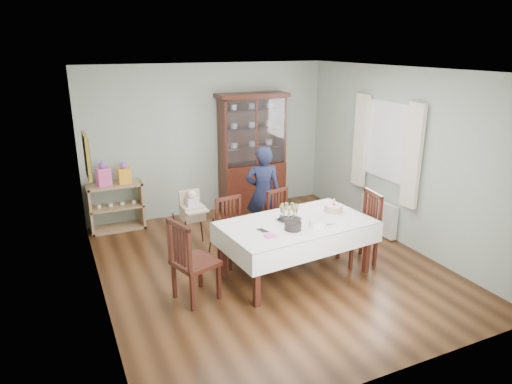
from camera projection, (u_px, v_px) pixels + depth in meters
floor at (269, 265)px, 6.51m from camera, size 5.00×5.00×0.00m
room_shell at (254, 141)px, 6.44m from camera, size 5.00×5.00×5.00m
dining_table at (296, 248)px, 6.16m from camera, size 2.10×1.33×0.76m
china_cabinet at (252, 151)px, 8.41m from camera, size 1.30×0.48×2.18m
sideboard at (116, 207)px, 7.66m from camera, size 0.90×0.38×0.80m
picture_frame at (87, 156)px, 5.81m from camera, size 0.04×0.48×0.58m
window at (388, 141)px, 7.17m from camera, size 0.04×1.02×1.22m
curtain_left at (413, 156)px, 6.64m from camera, size 0.07×0.30×1.55m
curtain_right at (361, 141)px, 7.71m from camera, size 0.07×0.30×1.55m
radiator at (379, 216)px, 7.53m from camera, size 0.10×0.80×0.55m
chair_far_left at (234, 244)px, 6.53m from camera, size 0.46×0.46×0.94m
chair_far_right at (284, 233)px, 6.91m from camera, size 0.51×0.51×0.93m
chair_end_left at (195, 276)px, 5.56m from camera, size 0.60×0.60×1.06m
chair_end_right at (358, 241)px, 6.55m from camera, size 0.52×0.52×1.03m
woman at (263, 193)px, 7.22m from camera, size 0.65×0.55×1.52m
high_chair at (193, 227)px, 6.87m from camera, size 0.45×0.45×0.96m
champagne_tray at (289, 215)px, 6.09m from camera, size 0.35×0.35×0.21m
birthday_cake at (334, 209)px, 6.37m from camera, size 0.30×0.30×0.20m
plate_stack_dark at (293, 226)px, 5.79m from camera, size 0.28×0.28×0.10m
plate_stack_white at (317, 224)px, 5.86m from camera, size 0.27×0.27×0.10m
napkin_stack at (270, 236)px, 5.58m from camera, size 0.14×0.14×0.02m
cutlery at (260, 231)px, 5.74m from camera, size 0.15×0.18×0.01m
cake_knife at (325, 225)px, 5.93m from camera, size 0.26×0.06×0.01m
gift_bag_pink at (104, 175)px, 7.41m from camera, size 0.24×0.19×0.40m
gift_bag_orange at (124, 174)px, 7.54m from camera, size 0.21×0.15×0.37m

